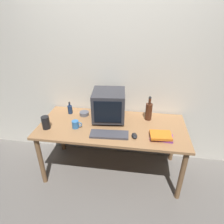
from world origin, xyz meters
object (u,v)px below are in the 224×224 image
at_px(bottle_short, 70,109).
at_px(mug, 76,124).
at_px(computer_mouse, 134,136).
at_px(bottle_tall, 149,111).
at_px(crt_monitor, 109,105).
at_px(keyboard, 109,134).
at_px(book_stack, 161,136).
at_px(cd_spindle, 84,114).
at_px(metal_canister, 46,123).

height_order(bottle_short, mug, bottle_short).
height_order(computer_mouse, bottle_tall, bottle_tall).
height_order(crt_monitor, bottle_tall, crt_monitor).
distance_m(keyboard, book_stack, 0.56).
bearing_deg(bottle_tall, mug, -159.03).
bearing_deg(keyboard, bottle_tall, 40.54).
bearing_deg(book_stack, crt_monitor, 152.32).
xyz_separation_m(keyboard, bottle_short, (-0.59, 0.42, 0.05)).
bearing_deg(bottle_short, mug, -61.20).
bearing_deg(mug, cd_spindle, 87.08).
height_order(crt_monitor, mug, crt_monitor).
xyz_separation_m(computer_mouse, mug, (-0.68, 0.09, 0.03)).
distance_m(keyboard, metal_canister, 0.74).
distance_m(crt_monitor, metal_canister, 0.76).
distance_m(computer_mouse, bottle_short, 0.96).
xyz_separation_m(keyboard, mug, (-0.41, 0.10, 0.03)).
height_order(crt_monitor, computer_mouse, crt_monitor).
height_order(keyboard, bottle_tall, bottle_tall).
distance_m(bottle_short, cd_spindle, 0.20).
relative_size(computer_mouse, metal_canister, 0.67).
bearing_deg(book_stack, mug, 175.83).
height_order(computer_mouse, mug, mug).
xyz_separation_m(mug, metal_canister, (-0.33, -0.06, 0.03)).
relative_size(crt_monitor, cd_spindle, 3.50).
height_order(keyboard, book_stack, book_stack).
height_order(crt_monitor, book_stack, crt_monitor).
bearing_deg(mug, book_stack, -4.17).
bearing_deg(mug, keyboard, -13.29).
relative_size(keyboard, metal_canister, 2.80).
xyz_separation_m(bottle_short, cd_spindle, (0.20, -0.02, -0.04)).
distance_m(computer_mouse, book_stack, 0.28).
distance_m(computer_mouse, bottle_tall, 0.45).
bearing_deg(bottle_tall, keyboard, -135.84).
distance_m(keyboard, bottle_tall, 0.61).
bearing_deg(cd_spindle, mug, -92.92).
xyz_separation_m(keyboard, book_stack, (0.56, 0.03, 0.02)).
bearing_deg(book_stack, bottle_tall, 108.24).
distance_m(keyboard, computer_mouse, 0.28).
distance_m(keyboard, mug, 0.42).
xyz_separation_m(book_stack, cd_spindle, (-0.95, 0.38, -0.01)).
distance_m(bottle_tall, book_stack, 0.42).
relative_size(bottle_tall, metal_canister, 2.08).
relative_size(crt_monitor, bottle_short, 2.52).
bearing_deg(computer_mouse, bottle_short, 143.95).
distance_m(book_stack, mug, 0.97).
height_order(computer_mouse, metal_canister, metal_canister).
bearing_deg(crt_monitor, metal_canister, -155.51).
relative_size(bottle_short, book_stack, 0.66).
bearing_deg(bottle_tall, cd_spindle, -179.05).
xyz_separation_m(computer_mouse, metal_canister, (-1.02, 0.03, 0.06)).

